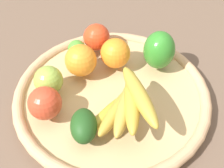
{
  "coord_description": "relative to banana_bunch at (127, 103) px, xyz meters",
  "views": [
    {
      "loc": [
        -0.4,
        0.26,
        0.55
      ],
      "look_at": [
        0.0,
        0.0,
        0.06
      ],
      "focal_mm": 47.9,
      "sensor_mm": 36.0,
      "label": 1
    }
  ],
  "objects": [
    {
      "name": "apple_0",
      "position": [
        0.1,
        0.14,
        -0.01
      ],
      "size": [
        0.1,
        0.1,
        0.07
      ],
      "primitive_type": "sphere",
      "rotation": [
        0.0,
        0.0,
        4.03
      ],
      "color": "#C23F25",
      "rests_on": "basket"
    },
    {
      "name": "bell_pepper",
      "position": [
        0.09,
        -0.16,
        0.0
      ],
      "size": [
        0.11,
        0.11,
        0.1
      ],
      "primitive_type": "ellipsoid",
      "rotation": [
        0.0,
        0.0,
        5.5
      ],
      "color": "#2D7C26",
      "rests_on": "basket"
    },
    {
      "name": "basket",
      "position": [
        0.08,
        -0.02,
        -0.06
      ],
      "size": [
        0.46,
        0.46,
        0.04
      ],
      "color": "tan",
      "rests_on": "ground_plane"
    },
    {
      "name": "apple_1",
      "position": [
        0.23,
        -0.07,
        -0.01
      ],
      "size": [
        0.08,
        0.08,
        0.07
      ],
      "primitive_type": "sphere",
      "rotation": [
        0.0,
        0.0,
        4.62
      ],
      "color": "red",
      "rests_on": "basket"
    },
    {
      "name": "orange_1",
      "position": [
        0.17,
        0.01,
        -0.01
      ],
      "size": [
        0.11,
        0.11,
        0.08
      ],
      "primitive_type": "sphere",
      "rotation": [
        0.0,
        0.0,
        3.99
      ],
      "color": "orange",
      "rests_on": "basket"
    },
    {
      "name": "avocado",
      "position": [
        0.01,
        0.1,
        -0.02
      ],
      "size": [
        0.1,
        0.09,
        0.05
      ],
      "primitive_type": "ellipsoid",
      "rotation": [
        0.0,
        0.0,
        5.77
      ],
      "color": "#1E4619",
      "rests_on": "basket"
    },
    {
      "name": "lime_0",
      "position": [
        0.23,
        -0.01,
        -0.02
      ],
      "size": [
        0.07,
        0.07,
        0.05
      ],
      "primitive_type": "sphere",
      "rotation": [
        0.0,
        0.0,
        0.62
      ],
      "color": "#4C9531",
      "rests_on": "basket"
    },
    {
      "name": "banana_bunch",
      "position": [
        0.0,
        0.0,
        0.0
      ],
      "size": [
        0.17,
        0.17,
        0.09
      ],
      "color": "#A9942B",
      "rests_on": "basket"
    },
    {
      "name": "apple_2",
      "position": [
        0.16,
        0.1,
        -0.01
      ],
      "size": [
        0.07,
        0.07,
        0.07
      ],
      "primitive_type": "sphere",
      "rotation": [
        0.0,
        0.0,
        4.75
      ],
      "color": "#8AA940",
      "rests_on": "basket"
    },
    {
      "name": "orange_0",
      "position": [
        0.15,
        -0.07,
        -0.01
      ],
      "size": [
        0.1,
        0.1,
        0.07
      ],
      "primitive_type": "sphere",
      "rotation": [
        0.0,
        0.0,
        2.01
      ],
      "color": "orange",
      "rests_on": "basket"
    },
    {
      "name": "ground_plane",
      "position": [
        0.08,
        -0.02,
        -0.08
      ],
      "size": [
        2.4,
        2.4,
        0.0
      ],
      "primitive_type": "plane",
      "color": "brown",
      "rests_on": "ground"
    }
  ]
}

